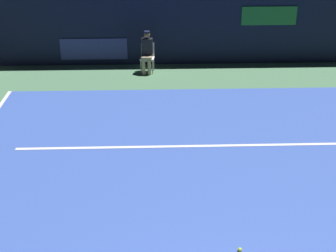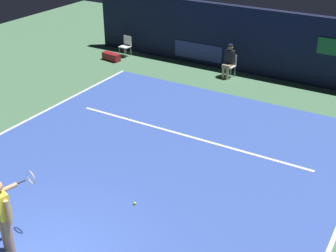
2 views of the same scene
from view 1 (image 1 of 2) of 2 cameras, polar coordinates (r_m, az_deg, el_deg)
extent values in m
plane|color=#4C7A56|center=(9.30, 3.08, -8.01)|extent=(30.14, 30.14, 0.00)
cube|color=#3856B2|center=(9.29, 3.08, -7.98)|extent=(9.85, 10.88, 0.01)
cube|color=white|center=(10.92, 2.25, -2.40)|extent=(7.69, 0.10, 0.01)
cube|color=#141933|center=(16.15, 0.80, 11.89)|extent=(15.26, 0.30, 2.60)
cube|color=navy|center=(16.28, -8.74, 8.98)|extent=(2.20, 0.04, 0.70)
cube|color=#1E6B2D|center=(16.36, 11.84, 12.62)|extent=(1.80, 0.04, 0.60)
cube|color=white|center=(15.46, -2.47, 8.00)|extent=(0.48, 0.44, 0.04)
cube|color=white|center=(15.58, -2.41, 9.03)|extent=(0.42, 0.07, 0.42)
cylinder|color=#B2B2B7|center=(15.39, -3.22, 7.00)|extent=(0.03, 0.03, 0.46)
cylinder|color=#B2B2B7|center=(15.35, -1.82, 6.98)|extent=(0.03, 0.03, 0.46)
cylinder|color=#B2B2B7|center=(15.71, -3.07, 7.40)|extent=(0.03, 0.03, 0.46)
cylinder|color=#B2B2B7|center=(15.67, -1.70, 7.38)|extent=(0.03, 0.03, 0.46)
cube|color=tan|center=(15.37, -2.51, 8.05)|extent=(0.36, 0.43, 0.14)
cylinder|color=tan|center=(15.30, -2.90, 6.89)|extent=(0.11, 0.11, 0.46)
cylinder|color=tan|center=(15.28, -2.22, 6.88)|extent=(0.11, 0.11, 0.46)
cube|color=black|center=(15.39, -2.48, 9.36)|extent=(0.36, 0.25, 0.52)
sphere|color=#8C6647|center=(15.29, -2.51, 10.73)|extent=(0.20, 0.20, 0.20)
cylinder|color=#141933|center=(15.26, -2.52, 11.05)|extent=(0.19, 0.19, 0.04)
sphere|color=#CCE033|center=(8.01, 8.48, -14.24)|extent=(0.07, 0.07, 0.07)
camera|label=2|loc=(6.67, 101.45, 7.99)|focal=48.75mm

